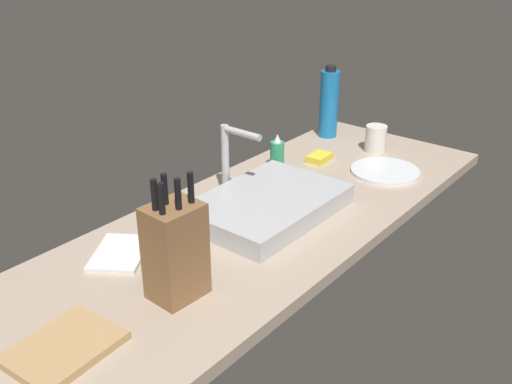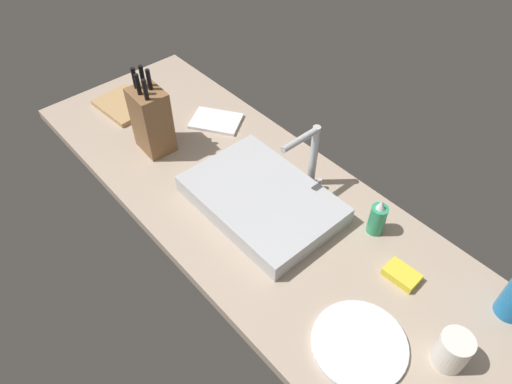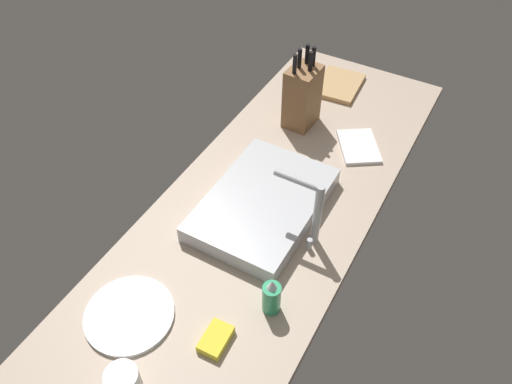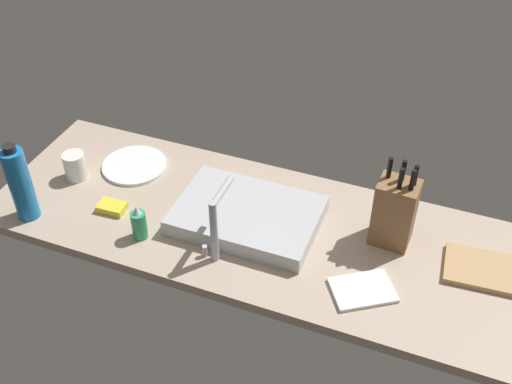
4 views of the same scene
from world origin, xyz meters
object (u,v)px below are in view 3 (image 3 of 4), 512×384
(dinner_plate, at_px, (129,315))
(dish_sponge, at_px, (216,339))
(faucet, at_px, (311,207))
(soap_bottle, at_px, (272,297))
(dish_towel, at_px, (359,146))
(sink_basin, at_px, (264,204))
(knife_block, at_px, (302,96))
(cutting_board, at_px, (339,85))

(dinner_plate, relative_size, dish_sponge, 2.55)
(faucet, height_order, soap_bottle, faucet)
(dinner_plate, relative_size, dish_towel, 1.31)
(sink_basin, xyz_separation_m, dinner_plate, (0.48, -0.13, -0.02))
(sink_basin, relative_size, dinner_plate, 1.97)
(sink_basin, relative_size, dish_towel, 2.58)
(sink_basin, relative_size, knife_block, 1.54)
(sink_basin, xyz_separation_m, dish_towel, (-0.42, 0.15, -0.02))
(sink_basin, xyz_separation_m, knife_block, (-0.44, -0.09, 0.09))
(sink_basin, bearing_deg, faucet, 79.54)
(soap_bottle, relative_size, dish_sponge, 1.37)
(dish_towel, distance_m, dish_sponge, 0.85)
(knife_block, distance_m, soap_bottle, 0.78)
(cutting_board, bearing_deg, dinner_plate, -3.36)
(faucet, distance_m, knife_block, 0.54)
(dinner_plate, bearing_deg, sink_basin, 165.40)
(cutting_board, xyz_separation_m, soap_bottle, (1.01, 0.23, 0.04))
(dish_sponge, bearing_deg, dinner_plate, -77.90)
(sink_basin, bearing_deg, knife_block, -168.46)
(faucet, distance_m, dish_sponge, 0.43)
(faucet, bearing_deg, dish_sponge, -8.28)
(knife_block, relative_size, dish_sponge, 3.26)
(dish_towel, bearing_deg, dish_sponge, -2.88)
(dinner_plate, bearing_deg, dish_towel, 163.11)
(cutting_board, bearing_deg, knife_block, -7.17)
(soap_bottle, distance_m, dish_sponge, 0.17)
(soap_bottle, xyz_separation_m, dish_towel, (-0.70, -0.03, -0.05))
(faucet, distance_m, soap_bottle, 0.27)
(dish_towel, bearing_deg, dinner_plate, -16.89)
(knife_block, xyz_separation_m, cutting_board, (-0.28, 0.03, -0.11))
(sink_basin, distance_m, soap_bottle, 0.34)
(faucet, bearing_deg, dinner_plate, -32.50)
(dish_sponge, bearing_deg, soap_bottle, 153.35)
(cutting_board, distance_m, dish_towel, 0.37)
(dinner_plate, distance_m, dish_sponge, 0.24)
(soap_bottle, bearing_deg, cutting_board, -166.89)
(soap_bottle, bearing_deg, sink_basin, -148.02)
(faucet, relative_size, dish_towel, 1.27)
(sink_basin, bearing_deg, dinner_plate, -14.60)
(sink_basin, xyz_separation_m, dish_sponge, (0.44, 0.10, -0.02))
(cutting_board, bearing_deg, dish_towel, 33.65)
(sink_basin, xyz_separation_m, soap_bottle, (0.29, 0.18, 0.02))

